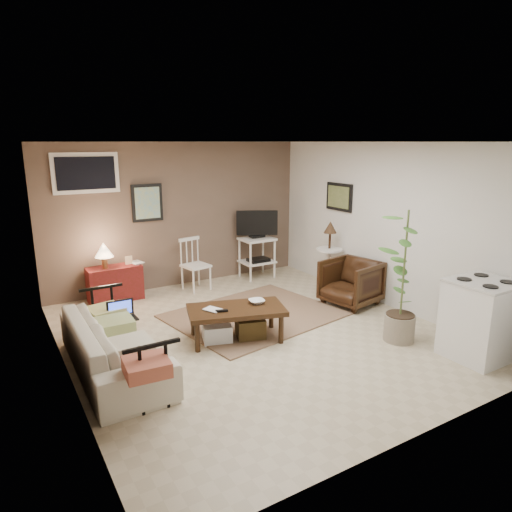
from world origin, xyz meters
TOP-DOWN VIEW (x-y plane):
  - floor at (0.00, 0.00)m, footprint 5.00×5.00m
  - art_back at (-0.55, 2.48)m, footprint 0.50×0.03m
  - art_right at (2.23, 1.05)m, footprint 0.03×0.60m
  - window at (-1.45, 2.48)m, footprint 0.96×0.03m
  - rug at (0.30, 0.55)m, footprint 2.48×2.12m
  - coffee_table at (-0.31, -0.02)m, footprint 1.31×0.93m
  - sofa at (-1.80, -0.04)m, footprint 0.58×1.98m
  - sofa_pillows at (-1.75, -0.27)m, footprint 0.38×1.89m
  - sofa_end_rails at (-1.69, -0.04)m, footprint 0.53×1.98m
  - laptop at (-1.61, 0.30)m, footprint 0.30×0.22m
  - red_console at (-1.22, 2.23)m, footprint 0.81×0.36m
  - spindle_chair at (0.08, 2.09)m, footprint 0.45×0.45m
  - tv_stand at (1.32, 2.15)m, footprint 0.67×0.47m
  - side_table at (2.00, 0.97)m, footprint 0.43×0.43m
  - armchair at (1.79, 0.21)m, footprint 0.81×0.85m
  - potted_plant at (1.42, -1.08)m, footprint 0.41×0.41m
  - stove at (1.85, -1.85)m, footprint 0.70×0.65m
  - bowl at (-0.00, -0.02)m, footprint 0.20×0.08m
  - book_table at (-0.66, 0.01)m, footprint 0.14×0.08m
  - book_console at (-0.93, 2.24)m, footprint 0.17×0.06m

SIDE VIEW (x-z plane):
  - floor at x=0.00m, z-range 0.00..0.00m
  - rug at x=0.30m, z-range 0.00..0.02m
  - coffee_table at x=-0.31m, z-range 0.03..0.47m
  - red_console at x=-1.22m, z-range -0.14..0.79m
  - sofa_end_rails at x=-1.69m, z-range 0.00..0.67m
  - armchair at x=1.79m, z-range 0.00..0.75m
  - sofa at x=-1.80m, z-range 0.00..0.78m
  - spindle_chair at x=0.08m, z-range -0.03..0.83m
  - stove at x=1.85m, z-range 0.00..0.91m
  - sofa_pillows at x=-1.75m, z-range 0.41..0.54m
  - laptop at x=-1.61m, z-range 0.40..0.61m
  - bowl at x=0.00m, z-range 0.42..0.62m
  - book_table at x=-0.66m, z-range 0.42..0.63m
  - tv_stand at x=1.32m, z-range 0.04..1.26m
  - book_console at x=-0.93m, z-range 0.54..0.77m
  - side_table at x=2.00m, z-range 0.14..1.28m
  - potted_plant at x=1.42m, z-range 0.05..1.71m
  - art_back at x=-0.55m, z-range 1.15..1.75m
  - art_right at x=2.23m, z-range 1.29..1.75m
  - window at x=-1.45m, z-range 1.65..2.25m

